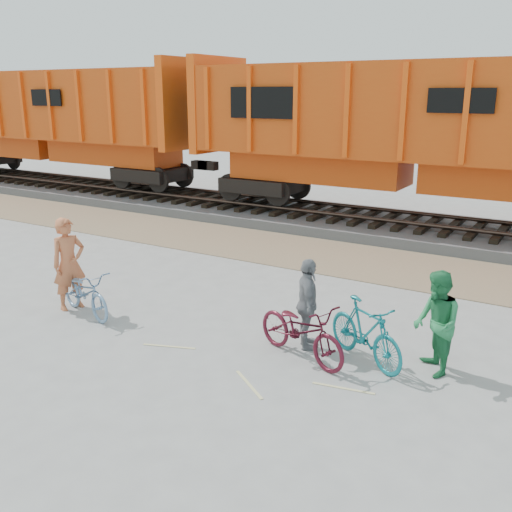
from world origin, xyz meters
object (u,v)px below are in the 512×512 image
at_px(person_woman, 307,304).
at_px(bicycle_blue, 85,292).
at_px(hopper_car_center, 419,130).
at_px(bicycle_teal, 365,332).
at_px(person_solo, 69,264).
at_px(person_man, 436,323).
at_px(hopper_car_left, 57,118).
at_px(bicycle_maroon, 301,330).

bearing_deg(person_woman, bicycle_blue, 69.80).
bearing_deg(hopper_car_center, bicycle_teal, -78.09).
height_order(person_solo, person_woman, person_solo).
xyz_separation_m(bicycle_blue, bicycle_teal, (5.19, 0.83, 0.06)).
bearing_deg(person_man, hopper_car_left, -148.11).
distance_m(bicycle_blue, bicycle_maroon, 4.31).
bearing_deg(bicycle_maroon, bicycle_teal, -47.05).
bearing_deg(person_woman, hopper_car_center, -26.09).
distance_m(person_man, person_woman, 2.01).
relative_size(hopper_car_left, person_woman, 9.26).
height_order(bicycle_teal, bicycle_maroon, bicycle_teal).
relative_size(hopper_car_center, bicycle_maroon, 7.74).
bearing_deg(person_woman, bicycle_maroon, 162.49).
height_order(bicycle_maroon, person_woman, person_woman).
bearing_deg(person_woman, person_man, -116.00).
relative_size(hopper_car_left, bicycle_maroon, 7.74).
bearing_deg(person_woman, person_solo, 67.43).
bearing_deg(hopper_car_center, person_solo, -112.36).
bearing_deg(bicycle_blue, hopper_car_center, -3.38).
bearing_deg(person_man, person_solo, -114.77).
distance_m(hopper_car_left, person_woman, 18.18).
height_order(bicycle_blue, bicycle_maroon, bicycle_maroon).
height_order(bicycle_blue, person_man, person_man).
height_order(bicycle_maroon, person_solo, person_solo).
bearing_deg(person_solo, hopper_car_left, 67.61).
distance_m(hopper_car_left, hopper_car_center, 15.00).
bearing_deg(person_solo, bicycle_teal, -64.89).
bearing_deg(hopper_car_center, bicycle_maroon, -84.16).
bearing_deg(hopper_car_center, person_man, -71.52).
bearing_deg(bicycle_maroon, hopper_car_left, 79.67).
height_order(hopper_car_left, bicycle_maroon, hopper_car_left).
bearing_deg(hopper_car_left, bicycle_teal, -27.22).
xyz_separation_m(hopper_car_left, hopper_car_center, (15.00, 0.00, 0.00)).
relative_size(bicycle_teal, person_solo, 0.93).
xyz_separation_m(hopper_car_left, bicycle_maroon, (15.93, -9.05, -2.53)).
xyz_separation_m(bicycle_blue, person_woman, (4.19, 0.84, 0.32)).
distance_m(hopper_car_left, person_man, 19.85).
distance_m(bicycle_maroon, person_woman, 0.50).
xyz_separation_m(hopper_car_center, person_woman, (0.83, -8.65, -2.25)).
bearing_deg(bicycle_teal, bicycle_maroon, 143.55).
xyz_separation_m(person_solo, person_woman, (4.69, 0.74, -0.14)).
xyz_separation_m(bicycle_maroon, person_man, (1.90, 0.59, 0.31)).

